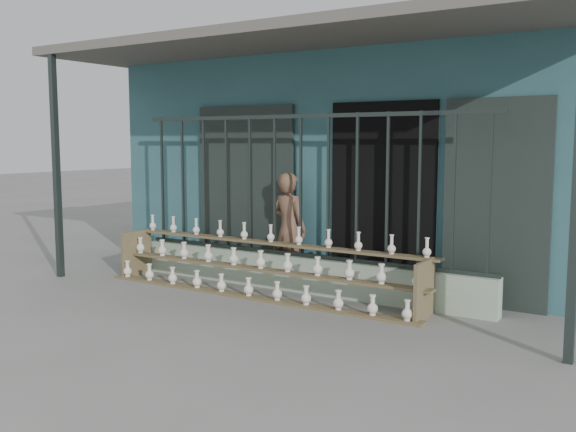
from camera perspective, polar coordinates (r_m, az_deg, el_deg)
The scene contains 6 objects.
ground at distance 7.23m, azimuth -4.29°, elevation -8.69°, with size 60.00×60.00×0.00m, color slate.
workshop_building at distance 10.67m, azimuth 9.37°, elevation 5.02°, with size 7.40×6.60×3.21m.
parapet_wall at distance 8.22m, azimuth 1.12°, elevation -5.16°, with size 5.00×0.20×0.45m, color #A0B99E.
security_fence at distance 8.07m, azimuth 1.14°, elevation 2.67°, with size 5.00×0.04×1.80m.
shelf_rack at distance 8.04m, azimuth -2.56°, elevation -4.47°, with size 4.50×0.68×0.85m.
elderly_woman at distance 8.53m, azimuth 0.10°, elevation -1.15°, with size 0.55×0.36×1.50m, color brown.
Camera 1 is at (4.16, -5.59, 1.91)m, focal length 40.00 mm.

